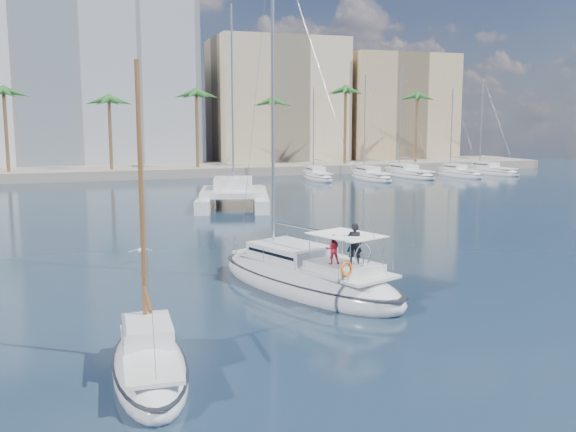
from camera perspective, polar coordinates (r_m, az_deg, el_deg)
name	(u,v)px	position (r m, az deg, el deg)	size (l,w,h in m)	color
ground	(292,279)	(30.99, 0.32, -5.63)	(160.00, 160.00, 0.00)	black
quay	(144,171)	(90.16, -12.67, 3.95)	(120.00, 14.00, 1.20)	gray
building_modern	(47,75)	(101.55, -20.60, 11.69)	(42.00, 16.00, 28.00)	silver
building_beige	(276,104)	(103.42, -1.05, 9.94)	(20.00, 14.00, 20.00)	#CBB492
building_tan_right	(394,111)	(109.46, 9.42, 9.23)	(18.00, 12.00, 18.00)	tan
palm_centre	(145,98)	(85.95, -12.58, 10.19)	(3.60, 3.60, 12.30)	brown
palm_right	(382,101)	(96.03, 8.34, 10.12)	(3.60, 3.60, 12.30)	brown
main_sloop	(307,278)	(29.09, 1.66, -5.51)	(7.44, 12.02, 17.02)	silver
small_sloop	(149,364)	(20.07, -12.22, -12.74)	(2.57, 7.05, 9.97)	silver
catamaran	(233,193)	(56.95, -4.89, 2.06)	(9.00, 13.25, 17.62)	silver
seagull	(141,250)	(35.18, -12.98, -3.00)	(1.24, 0.53, 0.23)	silver
moored_yacht_a	(318,180)	(81.43, 2.64, 3.24)	(2.72, 9.35, 11.90)	silver
moored_yacht_b	(371,180)	(82.25, 7.38, 3.24)	(3.14, 10.78, 13.72)	silver
moored_yacht_c	(408,177)	(87.06, 10.63, 3.45)	(3.55, 12.21, 15.54)	silver
moored_yacht_d	(459,177)	(88.78, 14.93, 3.41)	(2.72, 9.35, 11.90)	silver
moored_yacht_e	(490,174)	(94.15, 17.54, 3.58)	(3.14, 10.78, 13.72)	silver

